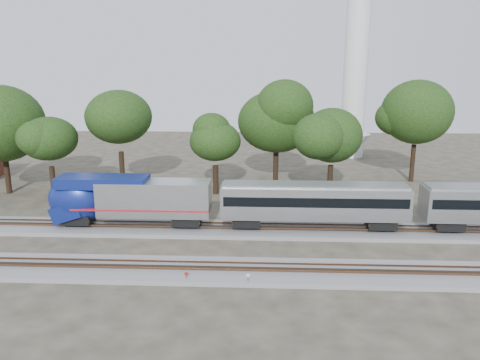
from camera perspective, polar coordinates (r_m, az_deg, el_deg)
The scene contains 13 objects.
ground at distance 43.08m, azimuth -6.27°, elevation -8.89°, with size 160.00×160.00×0.00m, color #383328.
track_far at distance 48.54m, azimuth -5.19°, elevation -5.95°, with size 160.00×5.00×0.73m.
track_near at distance 39.38m, azimuth -7.18°, elevation -10.84°, with size 160.00×5.00×0.73m.
switch_stand_red at distance 37.42m, azimuth -6.58°, elevation -11.56°, with size 0.29×0.05×0.92m.
switch_stand_white at distance 36.71m, azimuth 0.98°, elevation -11.87°, with size 0.31×0.16×1.02m.
switch_lever at distance 37.13m, azimuth 4.34°, elevation -12.46°, with size 0.50×0.30×0.30m, color #512D19.
tree_1 at distance 68.00m, azimuth -27.10°, elevation 6.14°, with size 9.45×9.45×13.32m.
tree_2 at distance 63.00m, azimuth -22.28°, elevation 4.67°, with size 7.83×7.83×11.04m.
tree_3 at distance 63.69m, azimuth -14.54°, elevation 7.45°, with size 10.18×10.18×14.35m.
tree_4 at distance 60.75m, azimuth -3.05°, elevation 4.73°, with size 7.15×7.15×10.09m.
tree_5 at distance 66.38m, azimuth 4.48°, elevation 7.09°, with size 9.02×9.02×12.72m.
tree_6 at distance 58.94m, azimuth 11.16°, elevation 5.34°, with size 8.31×8.31×11.72m.
tree_7 at distance 71.54m, azimuth 20.77°, elevation 7.74°, with size 10.29×10.29×14.51m.
Camera 1 is at (6.50, -39.24, 16.53)m, focal length 35.00 mm.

